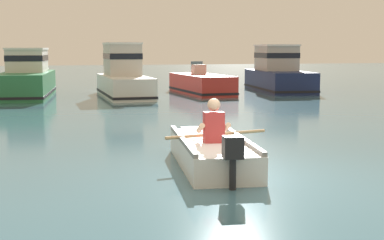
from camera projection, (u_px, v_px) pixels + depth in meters
ground_plane at (248, 178)px, 8.80m from camera, size 120.00×120.00×0.00m
rowboat_with_person at (211, 151)px, 9.73m from camera, size 1.97×3.73×1.19m
moored_boat_green at (27, 78)px, 23.40m from camera, size 2.44×5.78×2.04m
moored_boat_white at (124, 77)px, 23.60m from camera, size 1.89×5.37×2.26m
moored_boat_red at (201, 84)px, 25.10m from camera, size 2.00×4.86×1.43m
moored_boat_navy at (278, 74)px, 26.53m from camera, size 2.53×5.49×2.20m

